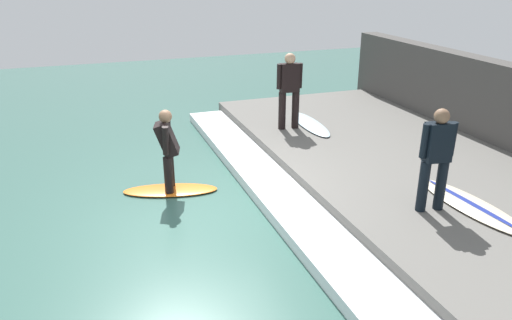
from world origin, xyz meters
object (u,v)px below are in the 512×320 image
surfboard_riding (170,190)px  surfboard_waiting_near (310,124)px  surfer_riding (167,146)px  surfer_waiting_far (436,155)px  surfboard_waiting_far (472,205)px  surfer_waiting_near (289,87)px

surfboard_riding → surfboard_waiting_near: surfboard_waiting_near is taller
surfboard_riding → surfer_riding: size_ratio=1.21×
surfer_waiting_far → surfboard_waiting_near: bearing=88.5°
surfer_riding → surfer_waiting_far: 4.41m
surfer_riding → surfboard_riding: bearing=0.0°
surfboard_riding → surfboard_waiting_near: (3.59, 1.75, 0.35)m
surfboard_riding → surfer_waiting_far: surfer_waiting_far is taller
surfboard_waiting_far → surfboard_riding: bearing=145.3°
surfboard_riding → surfer_waiting_near: bearing=29.4°
surfboard_riding → surfboard_waiting_far: surfboard_waiting_far is taller
surfer_waiting_near → surfboard_waiting_far: size_ratio=0.80×
surfer_waiting_far → surfboard_waiting_far: surfer_waiting_far is taller
surfboard_riding → surfer_waiting_far: (3.47, -2.70, 1.21)m
surfer_waiting_far → surfer_waiting_near: bearing=95.8°
surfer_waiting_near → surfer_waiting_far: surfer_waiting_near is taller
surfboard_waiting_near → surfer_waiting_far: (-0.12, -4.45, 0.86)m
surfboard_riding → surfer_riding: bearing=180.0°
surfer_waiting_near → surfboard_waiting_near: bearing=4.6°
surfboard_waiting_near → surfboard_waiting_far: size_ratio=0.95×
surfer_waiting_far → surfboard_waiting_far: size_ratio=0.75×
surfer_riding → surfer_waiting_far: size_ratio=0.92×
surfer_waiting_near → surfer_waiting_far: (0.45, -4.40, -0.06)m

